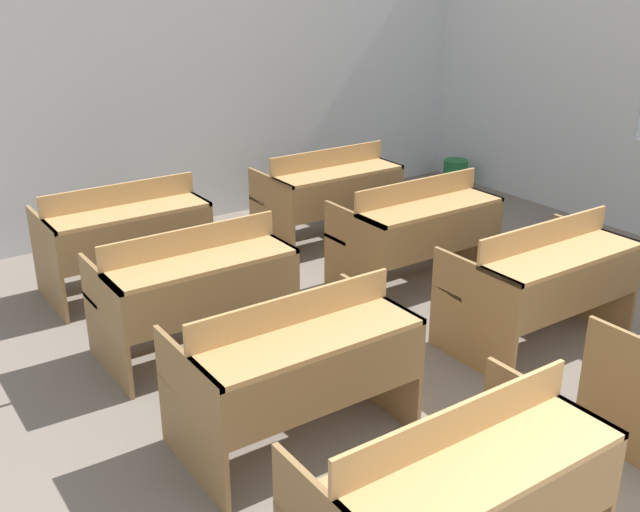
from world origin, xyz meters
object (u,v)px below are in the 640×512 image
bench_second_left (296,365)px  bench_second_right (542,279)px  bench_front_left (456,492)px  wastepaper_bin (455,173)px  bench_third_left (194,286)px  bench_back_right (329,192)px  bench_third_right (417,229)px  bench_back_left (124,234)px

bench_second_left → bench_second_right: 1.97m
bench_front_left → wastepaper_bin: size_ratio=3.92×
bench_front_left → wastepaper_bin: (4.23, 4.35, -0.32)m
bench_third_left → bench_back_right: bearing=32.4°
bench_front_left → bench_second_right: 2.34m
bench_second_right → bench_third_left: bearing=148.3°
bench_back_right → wastepaper_bin: 2.38m
bench_second_right → bench_front_left: bearing=-148.2°
bench_second_left → bench_third_right: (1.95, 1.26, 0.00)m
bench_third_right → bench_back_right: size_ratio=1.00×
bench_second_right → bench_back_left: 3.14m
bench_third_left → bench_third_right: bearing=0.7°
bench_back_left → bench_back_right: same height
bench_second_right → bench_back_right: 2.45m
bench_second_left → bench_third_left: same height
bench_third_right → bench_third_left: bearing=-179.3°
wastepaper_bin → bench_third_left: bearing=-155.7°
bench_front_left → bench_second_left: bearing=89.2°
bench_back_right → bench_second_left: bearing=-128.3°
bench_front_left → bench_third_left: (0.02, 2.45, 0.00)m
bench_third_left → bench_back_left: bearing=90.6°
bench_back_left → bench_second_right: bearing=-50.9°
bench_back_left → bench_third_left: bearing=-89.4°
bench_third_right → wastepaper_bin: (2.26, 1.88, -0.32)m
bench_second_left → bench_third_right: bearing=32.7°
bench_second_right → bench_back_left: same height
bench_back_left → wastepaper_bin: (4.22, 0.68, -0.32)m
bench_second_left → bench_third_left: bearing=89.8°
bench_front_left → bench_third_left: same height
wastepaper_bin → bench_second_right: bearing=-125.8°
bench_back_left → bench_back_right: (1.96, 0.01, 0.00)m
bench_third_left → wastepaper_bin: bench_third_left is taller
bench_front_left → wastepaper_bin: bearing=45.8°
bench_third_left → bench_back_left: size_ratio=1.00×
bench_front_left → bench_third_right: 3.16m
bench_front_left → bench_third_left: size_ratio=1.00×
bench_second_right → bench_third_right: size_ratio=1.00×
bench_third_right → bench_back_left: (-1.96, 1.20, 0.00)m
bench_third_right → wastepaper_bin: size_ratio=3.92×
bench_front_left → bench_third_right: bearing=51.4°
bench_second_right → bench_third_right: 1.24m
bench_second_left → bench_back_right: same height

